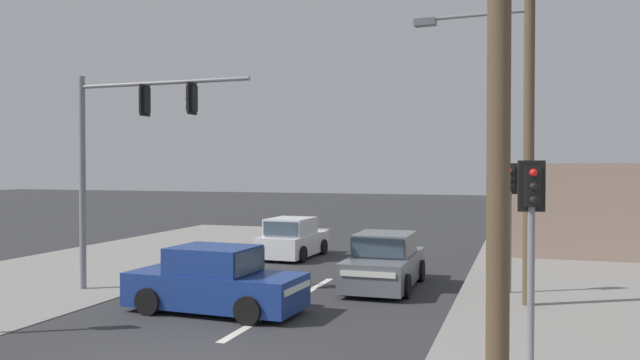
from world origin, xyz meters
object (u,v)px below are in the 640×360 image
traffic_signal_mast (121,142)px  sedan_oncoming_mid (215,282)px  pedestal_signal_far_median (510,205)px  sedan_oncoming_near (384,263)px  utility_pole_foreground_right (487,7)px  pedestal_signal_right_kerb (531,230)px  utility_pole_midground_right (524,87)px  hatchback_receding_far (293,239)px

traffic_signal_mast → sedan_oncoming_mid: bearing=-19.9°
sedan_oncoming_mid → traffic_signal_mast: bearing=160.1°
pedestal_signal_far_median → sedan_oncoming_near: (-3.42, -0.17, -1.71)m
traffic_signal_mast → pedestal_signal_far_median: traffic_signal_mast is taller
utility_pole_foreground_right → pedestal_signal_right_kerb: size_ratio=2.74×
traffic_signal_mast → pedestal_signal_far_median: 10.77m
sedan_oncoming_mid → pedestal_signal_far_median: bearing=33.7°
pedestal_signal_far_median → sedan_oncoming_mid: bearing=-146.3°
pedestal_signal_right_kerb → sedan_oncoming_near: bearing=119.9°
utility_pole_foreground_right → sedan_oncoming_mid: 10.02m
sedan_oncoming_mid → pedestal_signal_right_kerb: bearing=-19.7°
utility_pole_foreground_right → utility_pole_midground_right: (0.41, 9.05, 0.21)m
utility_pole_foreground_right → utility_pole_midground_right: 9.06m
pedestal_signal_right_kerb → hatchback_receding_far: (-8.47, 11.50, -1.71)m
utility_pole_foreground_right → sedan_oncoming_mid: bearing=137.2°
utility_pole_foreground_right → sedan_oncoming_near: 11.75m
traffic_signal_mast → pedestal_signal_far_median: bearing=17.1°
traffic_signal_mast → pedestal_signal_far_median: size_ratio=1.69×
pedestal_signal_far_median → utility_pole_foreground_right: bearing=-90.4°
sedan_oncoming_mid → hatchback_receding_far: sedan_oncoming_mid is taller
traffic_signal_mast → hatchback_receding_far: 8.70m
utility_pole_foreground_right → pedestal_signal_far_median: bearing=89.6°
traffic_signal_mast → hatchback_receding_far: (2.16, 7.69, -3.44)m
sedan_oncoming_near → sedan_oncoming_mid: bearing=-127.0°
traffic_signal_mast → pedestal_signal_far_median: (10.16, 3.13, -1.73)m
utility_pole_foreground_right → sedan_oncoming_mid: size_ratio=2.26×
hatchback_receding_far → pedestal_signal_right_kerb: bearing=-53.6°
hatchback_receding_far → sedan_oncoming_near: 6.58m
utility_pole_midground_right → sedan_oncoming_near: bearing=161.4°
pedestal_signal_right_kerb → hatchback_receding_far: size_ratio=0.96×
traffic_signal_mast → pedestal_signal_right_kerb: 11.43m
pedestal_signal_right_kerb → sedan_oncoming_mid: pedestal_signal_right_kerb is taller
utility_pole_foreground_right → sedan_oncoming_near: utility_pole_foreground_right is taller
pedestal_signal_far_median → hatchback_receding_far: pedestal_signal_far_median is taller
hatchback_receding_far → sedan_oncoming_near: sedan_oncoming_near is taller
sedan_oncoming_near → utility_pole_foreground_right: bearing=-71.9°
utility_pole_midground_right → sedan_oncoming_mid: utility_pole_midground_right is taller
traffic_signal_mast → sedan_oncoming_mid: size_ratio=1.39×
utility_pole_midground_right → sedan_oncoming_near: 6.19m
pedestal_signal_right_kerb → sedan_oncoming_near: pedestal_signal_right_kerb is taller
traffic_signal_mast → sedan_oncoming_mid: (3.54, -1.28, -3.44)m
sedan_oncoming_near → pedestal_signal_right_kerb: bearing=-60.1°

